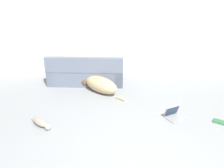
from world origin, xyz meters
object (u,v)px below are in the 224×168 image
at_px(dog, 99,84).
at_px(book_green, 220,122).
at_px(cat, 41,123).
at_px(laptop_open, 173,114).
at_px(couch, 87,73).

height_order(dog, book_green, dog).
height_order(cat, laptop_open, laptop_open).
relative_size(couch, book_green, 7.41).
bearing_deg(couch, book_green, 145.64).
distance_m(couch, cat, 2.21).
distance_m(dog, cat, 1.80).
relative_size(couch, cat, 4.09).
height_order(couch, laptop_open, couch).
bearing_deg(dog, cat, 99.60).
relative_size(couch, laptop_open, 4.90).
bearing_deg(book_green, laptop_open, 166.12).
distance_m(cat, book_green, 3.27).
relative_size(dog, laptop_open, 2.83).
relative_size(dog, book_green, 4.28).
bearing_deg(laptop_open, cat, 159.50).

